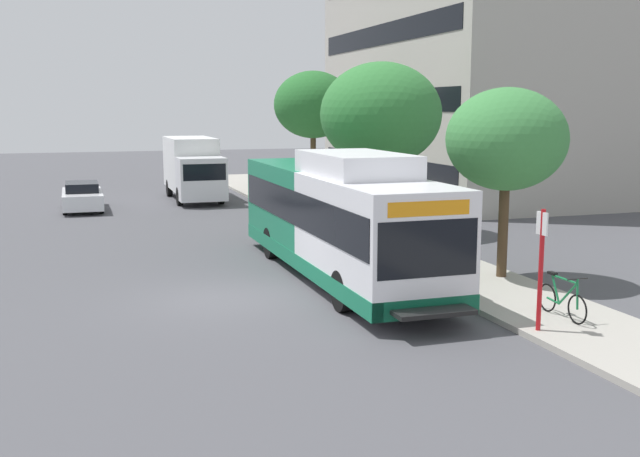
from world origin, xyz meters
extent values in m
plane|color=#4C4C51|center=(0.00, 8.00, 0.00)|extent=(120.00, 120.00, 0.00)
cube|color=#A8A399|center=(7.00, 6.00, 0.07)|extent=(3.00, 56.00, 0.14)
cube|color=white|center=(3.69, -1.37, 1.69)|extent=(2.54, 5.80, 2.73)
cube|color=#14724C|center=(3.69, 4.43, 1.69)|extent=(2.54, 5.80, 2.73)
cube|color=#14724C|center=(3.69, 1.53, 0.54)|extent=(2.57, 11.60, 0.44)
cube|color=black|center=(3.69, 1.53, 2.05)|extent=(2.58, 11.25, 0.96)
cube|color=black|center=(3.69, -4.23, 1.85)|extent=(2.34, 0.10, 1.24)
cube|color=orange|center=(3.69, -4.24, 2.72)|extent=(1.91, 0.08, 0.32)
cube|color=white|center=(3.69, 0.08, 3.35)|extent=(2.16, 4.06, 0.60)
cube|color=black|center=(3.69, -4.62, 0.55)|extent=(1.78, 0.60, 0.10)
cylinder|color=black|center=(2.56, -2.07, 0.50)|extent=(0.30, 1.00, 1.00)
cylinder|color=black|center=(4.82, -2.07, 0.50)|extent=(0.30, 1.00, 1.00)
cylinder|color=black|center=(2.56, 4.72, 0.50)|extent=(0.30, 1.00, 1.00)
cylinder|color=black|center=(4.82, 4.72, 0.50)|extent=(0.30, 1.00, 1.00)
cylinder|color=red|center=(5.84, -5.25, 1.44)|extent=(0.10, 0.10, 2.60)
cube|color=white|center=(5.82, -5.25, 2.44)|extent=(0.04, 0.36, 0.48)
torus|color=black|center=(6.89, -5.14, 0.47)|extent=(0.04, 0.66, 0.66)
torus|color=black|center=(6.89, -4.04, 0.47)|extent=(0.04, 0.66, 0.66)
cylinder|color=#19723F|center=(6.89, -4.79, 0.74)|extent=(0.05, 0.64, 0.64)
cylinder|color=#19723F|center=(6.89, -4.34, 0.74)|extent=(0.05, 0.34, 0.62)
cylinder|color=#19723F|center=(6.89, -4.64, 1.04)|extent=(0.05, 0.90, 0.05)
cylinder|color=#19723F|center=(6.89, -4.26, 0.46)|extent=(0.05, 0.45, 0.08)
cylinder|color=#19723F|center=(6.89, -5.11, 0.81)|extent=(0.05, 0.10, 0.67)
cylinder|color=black|center=(6.89, -5.09, 1.14)|extent=(0.52, 0.03, 0.03)
cube|color=black|center=(6.89, -4.19, 1.08)|extent=(0.12, 0.24, 0.06)
cylinder|color=#4C3823|center=(7.88, -0.47, 1.44)|extent=(0.28, 0.28, 2.59)
ellipsoid|color=#3D8442|center=(7.88, -0.47, 3.97)|extent=(3.31, 3.31, 2.81)
cylinder|color=#4C3823|center=(7.81, 8.22, 1.49)|extent=(0.28, 0.28, 2.70)
ellipsoid|color=#337A38|center=(7.81, 8.22, 4.58)|extent=(4.62, 4.62, 3.93)
cylinder|color=#4C3823|center=(8.11, 17.59, 1.82)|extent=(0.28, 0.28, 3.36)
ellipsoid|color=#286B2D|center=(8.11, 17.59, 4.97)|extent=(3.91, 3.91, 3.32)
cube|color=silver|center=(-3.05, 18.65, 0.55)|extent=(1.80, 4.50, 0.70)
cube|color=black|center=(-3.05, 18.75, 1.05)|extent=(1.48, 2.34, 0.56)
cylinder|color=black|center=(-3.85, 17.30, 0.32)|extent=(0.20, 0.64, 0.64)
cylinder|color=black|center=(-2.25, 17.30, 0.32)|extent=(0.20, 0.64, 0.64)
cylinder|color=black|center=(-3.85, 20.00, 0.32)|extent=(0.20, 0.64, 0.64)
cylinder|color=black|center=(-2.25, 20.00, 0.32)|extent=(0.20, 0.64, 0.64)
cube|color=silver|center=(2.60, 18.52, 1.35)|extent=(2.30, 2.00, 2.10)
cube|color=white|center=(2.60, 22.02, 1.90)|extent=(2.30, 5.00, 2.70)
cube|color=black|center=(2.60, 17.55, 1.75)|extent=(2.07, 0.08, 0.80)
cylinder|color=black|center=(1.57, 18.96, 0.46)|extent=(0.26, 0.92, 0.92)
cylinder|color=black|center=(3.63, 18.96, 0.46)|extent=(0.26, 0.92, 0.92)
cylinder|color=black|center=(1.57, 23.10, 0.46)|extent=(0.26, 0.92, 0.92)
cylinder|color=black|center=(3.63, 23.10, 0.46)|extent=(0.26, 0.92, 0.92)
cube|color=black|center=(19.42, 19.34, 1.73)|extent=(13.86, 17.47, 1.10)
cube|color=black|center=(19.42, 19.34, 5.19)|extent=(13.86, 17.47, 1.10)
cube|color=black|center=(19.42, 19.34, 8.65)|extent=(13.86, 17.47, 1.10)
camera|label=1|loc=(-3.41, -18.47, 4.82)|focal=42.21mm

